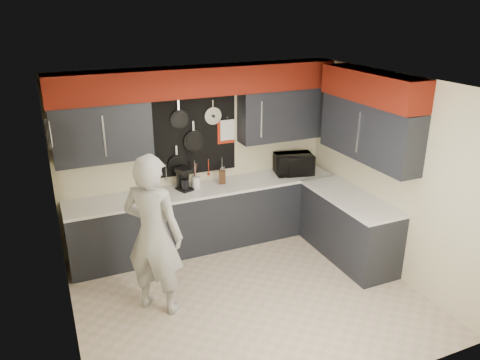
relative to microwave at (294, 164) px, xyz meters
name	(u,v)px	position (x,y,z in m)	size (l,w,h in m)	color
ground	(248,297)	(-1.42, -1.44, -1.08)	(4.00, 4.00, 0.00)	#C5AE99
back_wall_assembly	(201,110)	(-1.41, 0.16, 0.93)	(4.00, 0.36, 2.60)	beige
right_wall_assembly	(372,123)	(0.44, -1.18, 0.87)	(0.36, 3.50, 2.60)	beige
left_wall_assembly	(61,229)	(-3.41, -1.42, 0.26)	(0.05, 3.50, 2.60)	beige
base_cabinets	(246,219)	(-0.93, -0.31, -0.62)	(3.95, 2.20, 0.92)	black
microwave	(294,164)	(0.00, 0.00, 0.00)	(0.56, 0.38, 0.31)	black
knife_block	(222,177)	(-1.15, 0.06, -0.06)	(0.09, 0.09, 0.20)	#341B10
utensil_crock	(196,182)	(-1.55, 0.05, -0.07)	(0.13, 0.13, 0.16)	silver
coffee_maker	(184,178)	(-1.73, 0.06, 0.01)	(0.24, 0.27, 0.32)	black
person	(154,235)	(-2.47, -1.20, -0.12)	(0.70, 0.46, 1.91)	#9D9D9B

